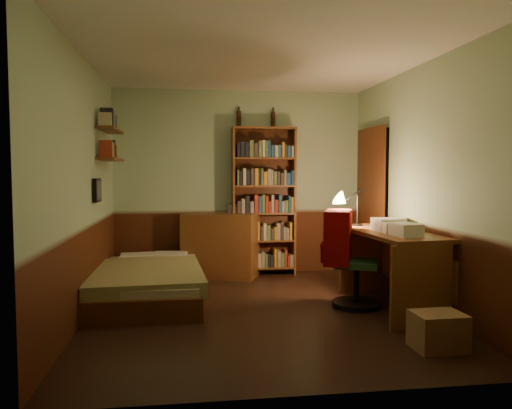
{
  "coord_description": "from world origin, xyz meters",
  "views": [
    {
      "loc": [
        -0.74,
        -5.07,
        1.45
      ],
      "look_at": [
        0.0,
        0.25,
        1.1
      ],
      "focal_mm": 35.0,
      "sensor_mm": 36.0,
      "label": 1
    }
  ],
  "objects": [
    {
      "name": "floor",
      "position": [
        0.0,
        0.0,
        -0.01
      ],
      "size": [
        3.5,
        4.0,
        0.02
      ],
      "primitive_type": "cube",
      "color": "black",
      "rests_on": "ground"
    },
    {
      "name": "ceiling",
      "position": [
        0.0,
        0.0,
        2.61
      ],
      "size": [
        3.5,
        4.0,
        0.02
      ],
      "primitive_type": "cube",
      "color": "silver",
      "rests_on": "wall_back"
    },
    {
      "name": "wall_back",
      "position": [
        0.0,
        2.01,
        1.3
      ],
      "size": [
        3.5,
        0.02,
        2.6
      ],
      "primitive_type": "cube",
      "color": "#9EBC95",
      "rests_on": "ground"
    },
    {
      "name": "wall_left",
      "position": [
        -1.76,
        0.0,
        1.3
      ],
      "size": [
        0.02,
        4.0,
        2.6
      ],
      "primitive_type": "cube",
      "color": "#9EBC95",
      "rests_on": "ground"
    },
    {
      "name": "wall_right",
      "position": [
        1.76,
        0.0,
        1.3
      ],
      "size": [
        0.02,
        4.0,
        2.6
      ],
      "primitive_type": "cube",
      "color": "#9EBC95",
      "rests_on": "ground"
    },
    {
      "name": "wall_front",
      "position": [
        0.0,
        -2.01,
        1.3
      ],
      "size": [
        3.5,
        0.02,
        2.6
      ],
      "primitive_type": "cube",
      "color": "#9EBC95",
      "rests_on": "ground"
    },
    {
      "name": "doorway",
      "position": [
        1.72,
        1.3,
        1.0
      ],
      "size": [
        0.06,
        0.9,
        2.0
      ],
      "primitive_type": "cube",
      "color": "black",
      "rests_on": "ground"
    },
    {
      "name": "door_trim",
      "position": [
        1.69,
        1.3,
        1.0
      ],
      "size": [
        0.02,
        0.98,
        2.08
      ],
      "primitive_type": "cube",
      "color": "#431E0C",
      "rests_on": "ground"
    },
    {
      "name": "bed",
      "position": [
        -1.19,
        0.73,
        0.32
      ],
      "size": [
        1.17,
        2.15,
        0.64
      ],
      "primitive_type": "cube",
      "rotation": [
        0.0,
        0.0,
        0.01
      ],
      "color": "#878D51",
      "rests_on": "ground"
    },
    {
      "name": "dresser",
      "position": [
        -0.29,
        1.76,
        0.44
      ],
      "size": [
        1.1,
        0.82,
        0.88
      ],
      "primitive_type": "cube",
      "rotation": [
        0.0,
        0.0,
        -0.37
      ],
      "color": "brown",
      "rests_on": "ground"
    },
    {
      "name": "mini_stereo",
      "position": [
        -0.06,
        1.89,
        0.94
      ],
      "size": [
        0.25,
        0.2,
        0.12
      ],
      "primitive_type": "cube",
      "rotation": [
        0.0,
        0.0,
        0.1
      ],
      "color": "#B2B2B7",
      "rests_on": "dresser"
    },
    {
      "name": "bookshelf",
      "position": [
        0.33,
        1.85,
        1.04
      ],
      "size": [
        0.9,
        0.3,
        2.07
      ],
      "primitive_type": "cube",
      "rotation": [
        0.0,
        0.0,
        -0.03
      ],
      "color": "brown",
      "rests_on": "ground"
    },
    {
      "name": "bottle_left",
      "position": [
        -0.01,
        1.96,
        2.19
      ],
      "size": [
        0.08,
        0.08,
        0.23
      ],
      "primitive_type": "cylinder",
      "rotation": [
        0.0,
        0.0,
        0.26
      ],
      "color": "black",
      "rests_on": "bookshelf"
    },
    {
      "name": "bottle_right",
      "position": [
        0.48,
        1.96,
        2.19
      ],
      "size": [
        0.07,
        0.07,
        0.23
      ],
      "primitive_type": "cylinder",
      "rotation": [
        0.0,
        0.0,
        0.09
      ],
      "color": "black",
      "rests_on": "bookshelf"
    },
    {
      "name": "desk",
      "position": [
        1.38,
        -0.08,
        0.41
      ],
      "size": [
        0.77,
        1.59,
        0.83
      ],
      "primitive_type": "cube",
      "rotation": [
        0.0,
        0.0,
        0.08
      ],
      "color": "brown",
      "rests_on": "ground"
    },
    {
      "name": "paper_stack",
      "position": [
        1.62,
        0.25,
        0.88
      ],
      "size": [
        0.29,
        0.32,
        0.11
      ],
      "primitive_type": "cube",
      "rotation": [
        0.0,
        0.0,
        -0.44
      ],
      "color": "silver",
      "rests_on": "desk"
    },
    {
      "name": "desk_lamp",
      "position": [
        1.22,
        0.46,
        1.13
      ],
      "size": [
        0.21,
        0.21,
        0.59
      ],
      "primitive_type": "cone",
      "rotation": [
        0.0,
        0.0,
        -0.17
      ],
      "color": "black",
      "rests_on": "desk"
    },
    {
      "name": "office_chair",
      "position": [
        1.06,
        0.02,
        0.52
      ],
      "size": [
        0.65,
        0.61,
        1.03
      ],
      "primitive_type": "cube",
      "rotation": [
        0.0,
        0.0,
        -0.38
      ],
      "color": "#265128",
      "rests_on": "ground"
    },
    {
      "name": "red_jacket",
      "position": [
        0.8,
        0.05,
        1.32
      ],
      "size": [
        0.29,
        0.5,
        0.58
      ],
      "primitive_type": "cube",
      "rotation": [
        0.0,
        0.0,
        0.05
      ],
      "color": "#880400",
      "rests_on": "office_chair"
    },
    {
      "name": "wall_shelf_lower",
      "position": [
        -1.64,
        1.1,
        1.6
      ],
      "size": [
        0.2,
        0.9,
        0.03
      ],
      "primitive_type": "cube",
      "color": "brown",
      "rests_on": "wall_left"
    },
    {
      "name": "wall_shelf_upper",
      "position": [
        -1.64,
        1.1,
        1.95
      ],
      "size": [
        0.2,
        0.9,
        0.03
      ],
      "primitive_type": "cube",
      "color": "brown",
      "rests_on": "wall_left"
    },
    {
      "name": "framed_picture",
      "position": [
        -1.72,
        0.6,
        1.25
      ],
      "size": [
        0.04,
        0.32,
        0.26
      ],
      "primitive_type": "cube",
      "color": "black",
      "rests_on": "wall_left"
    },
    {
      "name": "cardboard_box_a",
      "position": [
        1.29,
        -1.32,
        0.15
      ],
      "size": [
        0.41,
        0.33,
        0.3
      ],
      "primitive_type": "cube",
      "rotation": [
        0.0,
        0.0,
        0.03
      ],
      "color": "olive",
      "rests_on": "ground"
    },
    {
      "name": "cardboard_box_b",
      "position": [
        1.38,
        -0.89,
        0.1
      ],
      "size": [
        0.31,
        0.26,
        0.21
      ],
      "primitive_type": "cube",
      "rotation": [
        0.0,
        0.0,
        0.05
      ],
      "color": "olive",
      "rests_on": "ground"
    }
  ]
}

